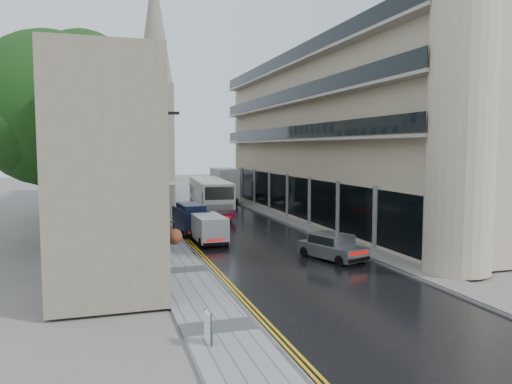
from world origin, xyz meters
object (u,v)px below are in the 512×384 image
navy_van (183,222)px  lamp_post_far (152,164)px  white_lorry (217,187)px  tree_far (69,147)px  tree_near (52,136)px  pedestrian (154,215)px  lamp_post_near (166,178)px  estate_sign (208,328)px  silver_hatchback (340,252)px  cream_bus (201,201)px  white_van (201,233)px

navy_van → lamp_post_far: lamp_post_far is taller
white_lorry → tree_far: bearing=-156.0°
tree_near → pedestrian: bearing=38.5°
lamp_post_near → lamp_post_far: bearing=108.0°
estate_sign → pedestrian: bearing=80.9°
navy_van → lamp_post_far: size_ratio=0.49×
navy_van → pedestrian: (-1.49, 5.16, -0.13)m
lamp_post_far → lamp_post_near: bearing=-106.8°
white_lorry → lamp_post_far: size_ratio=0.81×
navy_van → lamp_post_near: size_ratio=0.54×
silver_hatchback → lamp_post_near: lamp_post_near is taller
cream_bus → white_lorry: white_lorry is taller
lamp_post_far → white_van: bearing=-100.7°
lamp_post_far → navy_van: bearing=-101.7°
estate_sign → tree_near: bearing=100.3°
lamp_post_near → estate_sign: bearing=-73.2°
cream_bus → white_lorry: size_ratio=1.58×
tree_near → white_van: (8.72, -3.39, -5.99)m
tree_near → white_van: 11.11m
lamp_post_near → cream_bus: bearing=87.3°
cream_bus → lamp_post_far: (-3.66, 5.25, 3.08)m
tree_far → pedestrian: bearing=-50.1°
tree_near → white_lorry: size_ratio=1.86×
cream_bus → lamp_post_near: 11.20m
cream_bus → silver_hatchback: 19.56m
pedestrian → estate_sign: pedestrian is taller
white_lorry → estate_sign: white_lorry is taller
cream_bus → estate_sign: cream_bus is taller
pedestrian → estate_sign: 24.10m
tree_near → tree_far: 13.02m
white_lorry → pedestrian: size_ratio=4.08×
silver_hatchback → pedestrian: 17.66m
lamp_post_near → estate_sign: lamp_post_near is taller
white_lorry → pedestrian: 15.97m
silver_hatchback → navy_van: bearing=102.9°
cream_bus → estate_sign: (-5.14, -27.55, -1.02)m
silver_hatchback → cream_bus: bearing=81.9°
cream_bus → lamp_post_far: size_ratio=1.29×
tree_far → pedestrian: 11.26m
white_van → silver_hatchback: bearing=-50.3°
white_lorry → navy_van: size_ratio=1.67×
lamp_post_near → silver_hatchback: bearing=-29.5°
cream_bus → lamp_post_near: size_ratio=1.42×
navy_van → estate_sign: bearing=-99.5°
tree_far → lamp_post_near: 15.82m
tree_near → silver_hatchback: 19.07m
silver_hatchback → pedestrian: (-8.03, 15.73, 0.28)m
cream_bus → navy_van: cream_bus is taller
navy_van → tree_near: bearing=178.5°
white_lorry → silver_hatchback: 29.46m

